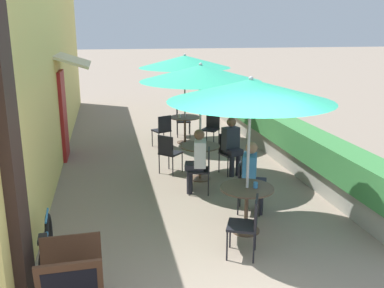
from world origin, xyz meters
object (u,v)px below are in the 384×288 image
(patio_table_far, at_px, (185,124))
(seated_patron_mid_back, at_px, (197,158))
(cafe_chair_mid_right, at_px, (169,151))
(patio_table_near, at_px, (247,199))
(menu_board, at_px, (72,287))
(coffee_cup_far, at_px, (180,116))
(patio_umbrella_far, at_px, (185,62))
(cafe_chair_far_back, at_px, (163,129))
(seated_patron_near_left, at_px, (253,174))
(coffee_cup_near, at_px, (256,185))
(seated_patron_mid_left, at_px, (232,144))
(cafe_chair_mid_back, at_px, (203,167))
(cafe_chair_far_right, at_px, (181,119))
(cafe_chair_near_left, at_px, (246,183))
(patio_umbrella_near, at_px, (251,90))
(cafe_chair_far_left, at_px, (211,127))
(patio_umbrella_mid, at_px, (201,73))
(cafe_chair_mid_left, at_px, (229,150))
(cafe_chair_near_right, at_px, (248,222))
(patio_table_mid, at_px, (200,154))
(bicycle_leaning, at_px, (47,254))

(patio_table_far, bearing_deg, seated_patron_mid_back, -96.84)
(cafe_chair_mid_right, bearing_deg, patio_table_far, 115.64)
(patio_table_near, height_order, seated_patron_mid_back, seated_patron_mid_back)
(menu_board, bearing_deg, patio_table_far, 68.45)
(patio_table_near, relative_size, coffee_cup_far, 9.14)
(patio_umbrella_far, distance_m, cafe_chair_far_back, 1.86)
(seated_patron_near_left, height_order, cafe_chair_mid_right, seated_patron_near_left)
(coffee_cup_near, height_order, seated_patron_mid_left, seated_patron_mid_left)
(cafe_chair_mid_back, relative_size, menu_board, 0.95)
(patio_table_near, xyz_separation_m, cafe_chair_far_back, (-0.63, 5.04, -0.03))
(seated_patron_mid_left, relative_size, cafe_chair_far_right, 1.44)
(seated_patron_mid_left, xyz_separation_m, cafe_chair_far_right, (-0.49, 3.51, -0.17))
(coffee_cup_near, bearing_deg, cafe_chair_near_left, 82.27)
(patio_umbrella_near, distance_m, cafe_chair_mid_right, 3.48)
(cafe_chair_near_left, xyz_separation_m, seated_patron_near_left, (0.10, -0.04, 0.17))
(cafe_chair_far_left, xyz_separation_m, menu_board, (-3.17, -6.73, -0.07))
(patio_umbrella_near, bearing_deg, patio_umbrella_mid, 94.32)
(cafe_chair_mid_left, bearing_deg, cafe_chair_near_left, 65.80)
(coffee_cup_near, relative_size, cafe_chair_far_left, 0.10)
(cafe_chair_far_left, xyz_separation_m, cafe_chair_far_right, (-0.63, 1.15, 0.00))
(cafe_chair_far_right, height_order, cafe_chair_far_back, same)
(cafe_chair_far_right, distance_m, menu_board, 8.28)
(cafe_chair_near_right, distance_m, coffee_cup_far, 6.08)
(cafe_chair_near_right, height_order, patio_table_mid, cafe_chair_near_right)
(seated_patron_mid_left, bearing_deg, patio_table_far, -95.58)
(cafe_chair_mid_back, bearing_deg, menu_board, 161.42)
(patio_table_mid, bearing_deg, cafe_chair_far_back, 99.70)
(patio_umbrella_near, bearing_deg, cafe_chair_mid_left, 79.40)
(cafe_chair_near_left, relative_size, patio_table_mid, 1.06)
(patio_table_near, relative_size, patio_umbrella_far, 0.34)
(cafe_chair_mid_back, xyz_separation_m, cafe_chair_far_back, (-0.33, 3.32, 0.00))
(seated_patron_mid_back, xyz_separation_m, patio_umbrella_far, (0.44, 3.65, 1.53))
(cafe_chair_far_right, bearing_deg, menu_board, -10.87)
(cafe_chair_far_back, bearing_deg, coffee_cup_near, -104.63)
(patio_table_mid, height_order, patio_table_far, same)
(bicycle_leaning, bearing_deg, patio_umbrella_mid, 46.56)
(patio_umbrella_far, distance_m, cafe_chair_far_right, 1.86)
(patio_umbrella_near, bearing_deg, cafe_chair_near_left, 72.77)
(patio_table_near, height_order, cafe_chair_mid_left, cafe_chair_mid_left)
(patio_table_near, distance_m, patio_table_far, 5.40)
(cafe_chair_mid_right, bearing_deg, cafe_chair_far_back, 129.75)
(seated_patron_mid_left, bearing_deg, bicycle_leaning, 28.68)
(cafe_chair_near_right, height_order, cafe_chair_far_left, same)
(seated_patron_mid_back, bearing_deg, patio_table_near, -153.09)
(patio_umbrella_near, distance_m, cafe_chair_far_back, 5.35)
(cafe_chair_mid_back, bearing_deg, cafe_chair_near_right, -164.41)
(patio_umbrella_near, distance_m, cafe_chair_near_left, 1.86)
(cafe_chair_near_right, bearing_deg, patio_umbrella_mid, 22.37)
(cafe_chair_mid_right, relative_size, cafe_chair_far_left, 1.00)
(patio_table_near, height_order, cafe_chair_near_right, cafe_chair_near_right)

